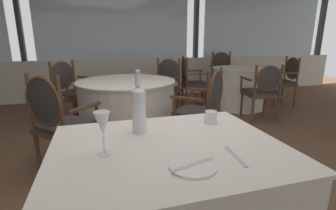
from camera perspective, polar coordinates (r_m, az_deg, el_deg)
The scene contains 19 objects.
ground_plane at distance 2.27m, azimuth -1.75°, elevation -18.90°, with size 15.04×15.04×0.00m, color brown.
window_wall_far at distance 5.58m, azimuth -11.71°, elevation 12.57°, with size 11.57×0.14×2.66m.
foreground_table at distance 1.43m, azimuth 0.09°, elevation -23.24°, with size 1.13×0.90×0.76m.
side_plate at distance 1.04m, azimuth 5.77°, elevation -13.85°, with size 0.20×0.20×0.01m, color white.
butter_knife at distance 1.04m, azimuth 5.77°, elevation -13.60°, with size 0.21×0.02×0.00m, color silver.
dinner_fork at distance 1.16m, azimuth 15.39°, elevation -11.39°, with size 0.20×0.02×0.00m, color silver.
water_bottle at distance 1.36m, azimuth -6.78°, elevation -0.61°, with size 0.08×0.08×0.35m.
wine_glass at distance 1.12m, azimuth -14.94°, elevation -4.44°, with size 0.07×0.07×0.20m.
water_tumbler at distance 1.56m, azimuth 9.91°, elevation -2.75°, with size 0.08×0.08×0.08m, color white.
background_table_0 at distance 3.29m, azimuth -9.40°, elevation -0.89°, with size 1.26×1.26×0.76m.
dining_chair_0_0 at distance 2.51m, azimuth -24.29°, elevation -2.70°, with size 0.66×0.66×0.98m.
dining_chair_0_1 at distance 2.75m, azimuth 8.43°, elevation -0.08°, with size 0.66×0.66×0.96m.
dining_chair_0_2 at distance 4.12m, azimuth -0.61°, elevation 5.09°, with size 0.66×0.66×0.96m.
dining_chair_0_3 at distance 3.96m, azimuth -21.88°, elevation 3.74°, with size 0.66×0.66×0.96m.
background_table_1 at distance 4.88m, azimuth 16.00°, elevation 3.89°, with size 1.01×1.01×0.76m.
dining_chair_1_0 at distance 4.03m, azimuth 21.26°, elevation 3.58°, with size 0.59×0.53×0.91m.
dining_chair_1_1 at distance 5.29m, azimuth 25.53°, elevation 5.77°, with size 0.53×0.59×0.95m.
dining_chair_1_2 at distance 5.71m, azimuth 12.49°, elevation 7.77°, with size 0.59×0.53×1.01m.
dining_chair_1_3 at distance 4.56m, azimuth 5.24°, elevation 6.05°, with size 0.53×0.59×0.97m.
Camera 1 is at (-0.46, -1.83, 1.26)m, focal length 26.27 mm.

